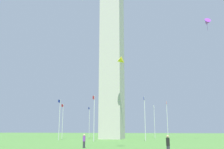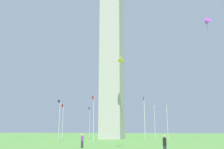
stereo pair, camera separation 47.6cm
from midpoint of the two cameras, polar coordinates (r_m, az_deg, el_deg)
The scene contains 14 objects.
ground_plane at distance 63.66m, azimuth -0.22°, elevation -14.66°, with size 260.00×260.00×0.00m, color #548C3D.
obelisk_monument at distance 67.57m, azimuth -0.20°, elevation 6.99°, with size 5.49×5.49×49.89m.
flagpole_n at distance 50.55m, azimuth -4.45°, elevation -9.54°, with size 1.12×0.14×9.07m.
flagpole_ne at distance 52.14m, azimuth 7.32°, elevation -9.57°, with size 1.12×0.14×9.07m.
flagpole_e at distance 61.41m, azimuth 12.40°, elevation -9.84°, with size 1.12×0.14×9.07m.
flagpole_se at distance 71.39m, azimuth 9.56°, elevation -10.32°, with size 1.12×0.14×9.07m.
flagpole_s at distance 76.93m, azimuth 2.55°, elevation -10.64°, with size 1.12×0.14×9.07m.
flagpole_sw at distance 75.86m, azimuth -5.43°, elevation -10.56°, with size 1.12×0.14×9.07m.
flagpole_w at distance 68.58m, azimuth -11.53°, elevation -10.15°, with size 1.12×0.14×9.07m.
flagpole_nw at distance 58.12m, azimuth -12.26°, elevation -9.70°, with size 1.12×0.14×9.07m.
person_black_shirt at distance 23.47m, azimuth 12.21°, elevation -15.63°, with size 0.32×0.32×1.74m.
person_purple_shirt at distance 32.14m, azimuth -6.90°, elevation -14.98°, with size 0.32×0.32×1.71m.
kite_yellow_delta at distance 57.55m, azimuth 2.01°, elevation 3.17°, with size 2.40×2.59×3.26m.
kite_purple_delta at distance 62.90m, azimuth 20.84°, elevation 11.17°, with size 2.24×1.97×3.02m.
Camera 1 is at (61.38, 16.75, 2.18)m, focal length 39.64 mm.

